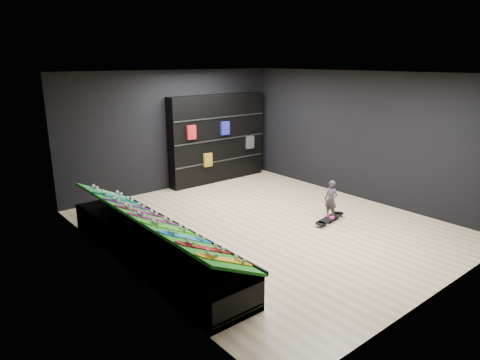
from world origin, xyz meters
TOP-DOWN VIEW (x-y plane):
  - floor at (0.00, 0.00)m, footprint 6.00×7.00m
  - ceiling at (0.00, 0.00)m, footprint 6.00×7.00m
  - wall_back at (0.00, 3.50)m, footprint 6.00×0.02m
  - wall_front at (0.00, -3.50)m, footprint 6.00×0.02m
  - wall_left at (-3.00, 0.00)m, footprint 0.02×7.00m
  - wall_right at (3.00, 0.00)m, footprint 0.02×7.00m
  - display_rack at (-2.55, 0.00)m, footprint 0.90×4.50m
  - turf_ramp at (-2.50, 0.00)m, footprint 0.92×4.50m
  - back_shelving at (1.28, 3.32)m, footprint 2.94×0.34m
  - floor_skateboard at (1.17, -0.71)m, footprint 1.00×0.39m
  - child at (1.17, -0.71)m, footprint 0.14×0.19m
  - display_board_0 at (-2.49, -1.90)m, footprint 0.93×0.22m
  - display_board_1 at (-2.49, -1.42)m, footprint 0.93×0.22m
  - display_board_2 at (-2.49, -0.95)m, footprint 0.93×0.22m
  - display_board_3 at (-2.49, -0.48)m, footprint 0.93×0.22m
  - display_board_4 at (-2.49, 0.00)m, footprint 0.93×0.22m
  - display_board_5 at (-2.49, 0.48)m, footprint 0.93×0.22m
  - display_board_6 at (-2.49, 0.95)m, footprint 0.93×0.22m
  - display_board_7 at (-2.49, 1.42)m, footprint 0.93×0.22m
  - display_board_8 at (-2.49, 1.90)m, footprint 0.93×0.22m

SIDE VIEW (x-z plane):
  - floor at x=0.00m, z-range -0.01..0.01m
  - floor_skateboard at x=1.17m, z-range 0.00..0.09m
  - display_rack at x=-2.55m, z-range 0.00..0.50m
  - child at x=1.17m, z-range 0.09..0.57m
  - turf_ramp at x=-2.50m, z-range 0.48..0.94m
  - display_board_0 at x=-2.49m, z-range 0.49..0.99m
  - display_board_1 at x=-2.49m, z-range 0.49..0.99m
  - display_board_2 at x=-2.49m, z-range 0.49..0.99m
  - display_board_3 at x=-2.49m, z-range 0.49..0.99m
  - display_board_4 at x=-2.49m, z-range 0.49..0.99m
  - display_board_5 at x=-2.49m, z-range 0.49..0.99m
  - display_board_6 at x=-2.49m, z-range 0.49..0.99m
  - display_board_7 at x=-2.49m, z-range 0.49..0.99m
  - display_board_8 at x=-2.49m, z-range 0.49..0.99m
  - back_shelving at x=1.28m, z-range 0.00..2.35m
  - wall_back at x=0.00m, z-range 0.00..3.00m
  - wall_front at x=0.00m, z-range 0.00..3.00m
  - wall_left at x=-3.00m, z-range 0.00..3.00m
  - wall_right at x=3.00m, z-range 0.00..3.00m
  - ceiling at x=0.00m, z-range 3.00..3.00m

